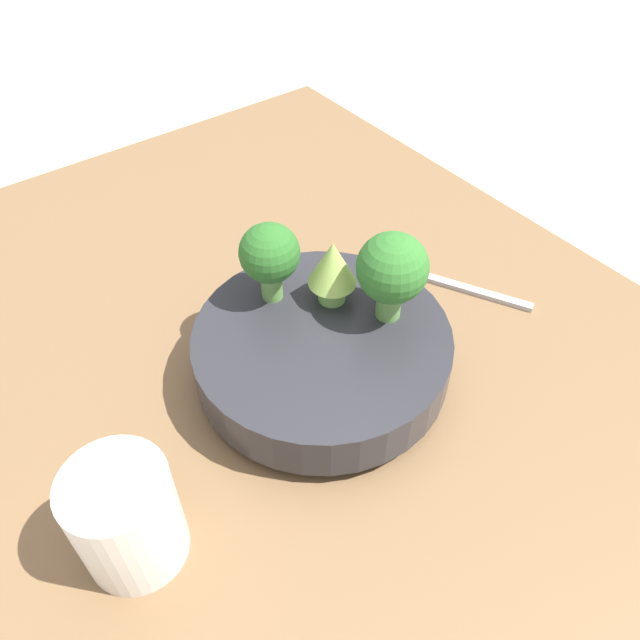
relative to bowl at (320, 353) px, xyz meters
The scene contains 8 objects.
ground_plane 0.08m from the bowl, behind, with size 6.00×6.00×0.00m, color beige.
table 0.06m from the bowl, behind, with size 1.12×0.75×0.04m.
bowl is the anchor object (origin of this frame).
broccoli_floret_front 0.11m from the bowl, 104.20° to the right, with size 0.07×0.07×0.09m.
broccoli_floret_right 0.10m from the bowl, ahead, with size 0.06×0.06×0.08m.
romanesco_piece_near 0.08m from the bowl, 50.38° to the right, with size 0.05×0.05×0.07m.
cup 0.23m from the bowl, 103.60° to the left, with size 0.08×0.08×0.10m.
fork 0.21m from the bowl, 88.72° to the right, with size 0.15×0.08×0.01m.
Camera 1 is at (-0.29, 0.24, 0.52)m, focal length 35.00 mm.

